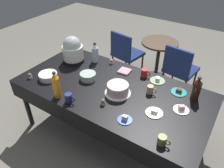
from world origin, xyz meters
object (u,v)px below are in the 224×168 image
slow_cooker (73,50)px  dessert_plate_cobalt (125,119)px  dessert_plate_cream (154,112)px  soda_bottle_cola (197,89)px  soda_bottle_orange_juice (56,86)px  ceramic_snack_bowl (48,76)px  coffee_mug_olive (162,140)px  coffee_mug_navy (69,98)px  maroon_chair_right (179,68)px  coffee_mug_red (145,73)px  soda_bottle_water (95,53)px  dessert_plate_teal (179,92)px  round_cafe_table (158,54)px  cupcake_berry (30,76)px  dessert_plate_white (181,109)px  cupcake_cocoa (103,102)px  frosted_layer_cake (118,89)px  dessert_plate_sage (157,80)px  coffee_mug_tan (150,90)px  glass_salad_bowl (88,76)px  potluck_table (112,92)px  maroon_chair_left (125,52)px  cupcake_mint (111,61)px

slow_cooker → dessert_plate_cobalt: slow_cooker is taller
dessert_plate_cream → soda_bottle_cola: bearing=59.3°
soda_bottle_orange_juice → ceramic_snack_bowl: bearing=151.3°
soda_bottle_orange_juice → coffee_mug_olive: size_ratio=2.69×
coffee_mug_navy → maroon_chair_right: maroon_chair_right is taller
coffee_mug_navy → coffee_mug_olive: 1.02m
coffee_mug_navy → coffee_mug_red: bearing=63.0°
slow_cooker → dessert_plate_cream: bearing=-14.5°
soda_bottle_water → dessert_plate_teal: bearing=-2.6°
maroon_chair_right → round_cafe_table: size_ratio=1.18×
coffee_mug_navy → round_cafe_table: bearing=84.5°
coffee_mug_red → cupcake_berry: bearing=-145.1°
dessert_plate_white → dessert_plate_cream: 0.28m
cupcake_cocoa → soda_bottle_cola: bearing=38.8°
coffee_mug_red → coffee_mug_navy: coffee_mug_navy is taller
ceramic_snack_bowl → dessert_plate_cream: 1.32m
frosted_layer_cake → dessert_plate_cobalt: 0.41m
dessert_plate_sage → coffee_mug_tan: (0.03, -0.26, 0.04)m
glass_salad_bowl → dessert_plate_cream: glass_salad_bowl is taller
dessert_plate_cream → soda_bottle_water: (-1.09, 0.50, 0.11)m
cupcake_berry → soda_bottle_water: 0.87m
dessert_plate_sage → coffee_mug_tan: 0.26m
frosted_layer_cake → soda_bottle_water: (-0.63, 0.44, 0.06)m
potluck_table → coffee_mug_red: coffee_mug_red is taller
dessert_plate_white → maroon_chair_left: 1.83m
potluck_table → dessert_plate_cobalt: dessert_plate_cobalt is taller
potluck_table → coffee_mug_red: bearing=64.0°
dessert_plate_cobalt → cupcake_cocoa: size_ratio=2.11×
glass_salad_bowl → round_cafe_table: size_ratio=0.26×
potluck_table → dessert_plate_cobalt: 0.53m
dessert_plate_sage → soda_bottle_cola: (0.46, -0.09, 0.11)m
maroon_chair_right → round_cafe_table: bearing=153.0°
dessert_plate_sage → soda_bottle_orange_juice: (-0.77, -0.85, 0.13)m
dessert_plate_cream → cupcake_cocoa: (-0.49, -0.17, 0.02)m
cupcake_cocoa → slow_cooker: bearing=148.8°
glass_salad_bowl → maroon_chair_right: maroon_chair_right is taller
frosted_layer_cake → dessert_plate_cobalt: frosted_layer_cake is taller
dessert_plate_white → cupcake_mint: 1.15m
potluck_table → coffee_mug_navy: coffee_mug_navy is taller
slow_cooker → soda_bottle_cola: 1.60m
dessert_plate_white → soda_bottle_orange_juice: size_ratio=0.52×
cupcake_cocoa → round_cafe_table: (-0.13, 1.79, -0.28)m
dessert_plate_white → coffee_mug_red: (-0.58, 0.35, 0.03)m
dessert_plate_white → cupcake_berry: cupcake_berry is taller
slow_cooker → dessert_plate_sage: 1.17m
coffee_mug_red → round_cafe_table: (-0.25, 1.09, -0.30)m
dessert_plate_cream → coffee_mug_red: (-0.37, 0.54, 0.04)m
cupcake_mint → coffee_mug_navy: 0.90m
round_cafe_table → frosted_layer_cake: bearing=-84.1°
slow_cooker → coffee_mug_navy: size_ratio=2.95×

